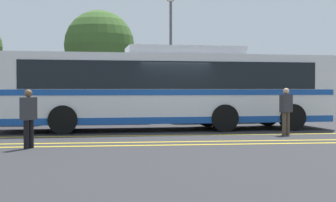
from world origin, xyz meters
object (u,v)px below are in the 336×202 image
at_px(pedestrian_0, 29,115).
at_px(pedestrian_1, 286,108).
at_px(transit_bus, 168,87).
at_px(parked_car_3, 219,108).
at_px(street_lamp, 171,26).
at_px(parked_car_2, 107,109).
at_px(tree_1, 99,45).

xyz_separation_m(pedestrian_0, pedestrian_1, (8.00, 2.72, 0.03)).
bearing_deg(transit_bus, pedestrian_1, -127.27).
xyz_separation_m(parked_car_3, pedestrian_0, (-7.09, -8.87, 0.22)).
xyz_separation_m(pedestrian_0, street_lamp, (5.14, 11.65, 3.96)).
xyz_separation_m(parked_car_2, pedestrian_1, (6.13, -6.33, 0.24)).
relative_size(street_lamp, tree_1, 1.10).
bearing_deg(street_lamp, parked_car_3, -54.90).
bearing_deg(tree_1, pedestrian_0, -95.50).
xyz_separation_m(parked_car_3, pedestrian_1, (0.91, -6.16, 0.25)).
bearing_deg(pedestrian_0, transit_bus, 174.34).
xyz_separation_m(parked_car_2, street_lamp, (3.26, 2.60, 4.17)).
xyz_separation_m(transit_bus, parked_car_2, (-2.40, 3.85, -0.96)).
bearing_deg(street_lamp, pedestrian_0, -113.79).
relative_size(pedestrian_1, street_lamp, 0.24).
xyz_separation_m(street_lamp, tree_1, (-3.76, 2.61, -0.81)).
bearing_deg(transit_bus, parked_car_3, -41.04).
bearing_deg(pedestrian_1, parked_car_3, -107.72).
xyz_separation_m(pedestrian_1, tree_1, (-6.63, 11.55, 3.13)).
relative_size(transit_bus, parked_car_2, 3.20).
height_order(transit_bus, parked_car_3, transit_bus).
distance_m(parked_car_3, street_lamp, 5.39).
bearing_deg(pedestrian_1, tree_1, -86.30).
bearing_deg(parked_car_2, transit_bus, 31.83).
bearing_deg(pedestrian_0, parked_car_2, -157.91).
relative_size(pedestrian_0, pedestrian_1, 0.97).
bearing_deg(street_lamp, pedestrian_1, -72.21).
height_order(parked_car_3, pedestrian_1, pedestrian_1).
relative_size(parked_car_3, tree_1, 0.74).
distance_m(pedestrian_1, street_lamp, 10.17).
xyz_separation_m(parked_car_2, tree_1, (-0.50, 5.21, 3.37)).
bearing_deg(parked_car_3, tree_1, 42.15).
xyz_separation_m(parked_car_3, tree_1, (-5.72, 5.39, 3.37)).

